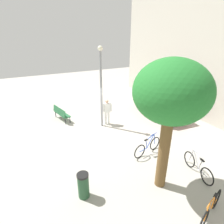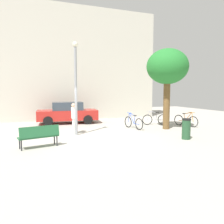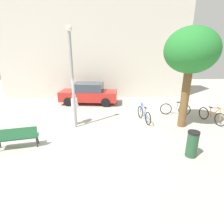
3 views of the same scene
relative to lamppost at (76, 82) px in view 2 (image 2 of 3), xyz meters
name	(u,v)px [view 2 (image 2 of 3)]	position (x,y,z in m)	size (l,w,h in m)	color
ground_plane	(92,138)	(0.57, -0.97, -2.79)	(36.00, 36.00, 0.00)	#A8A399
building_facade	(65,64)	(0.57, 7.31, 1.75)	(15.32, 2.00, 9.09)	beige
lamppost	(76,82)	(0.00, 0.00, 0.00)	(0.28, 0.28, 4.84)	gray
person_by_lamppost	(74,116)	(-0.06, 0.39, -1.83)	(0.32, 0.61, 1.67)	white
park_bench	(39,135)	(-1.95, -2.13, -2.25)	(1.67, 0.85, 0.92)	#236038
plaza_tree	(167,68)	(5.57, 0.03, 0.93)	(2.50, 2.50, 4.86)	brown
bicycle_orange	(186,120)	(7.41, 0.50, -2.41)	(0.61, 1.74, 0.97)	black
bicycle_silver	(155,119)	(5.82, 1.78, -2.41)	(1.78, 0.43, 0.97)	black
bicycle_blue	(133,123)	(3.71, 0.80, -2.41)	(0.44, 1.78, 0.97)	black
parked_car_red	(67,113)	(0.24, 4.52, -2.02)	(4.34, 2.11, 1.55)	#AD231E
trash_bin	(186,129)	(4.80, -2.83, -2.28)	(0.42, 0.42, 1.01)	#234C2D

